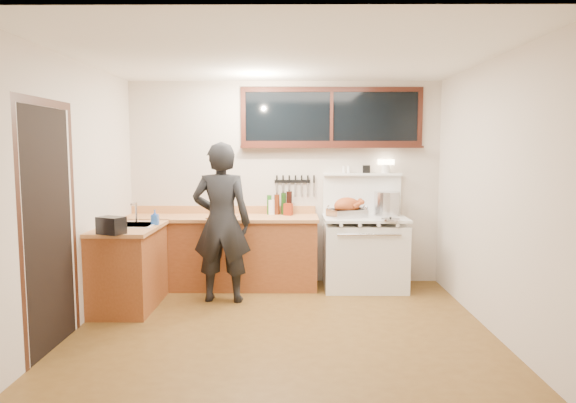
{
  "coord_description": "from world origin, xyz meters",
  "views": [
    {
      "loc": [
        0.09,
        -4.9,
        1.75
      ],
      "look_at": [
        0.05,
        0.85,
        1.15
      ],
      "focal_mm": 32.0,
      "sensor_mm": 36.0,
      "label": 1
    }
  ],
  "objects_px": {
    "roast_turkey": "(347,209)",
    "man": "(222,222)",
    "vintage_stove": "(364,251)",
    "cutting_board": "(223,214)"
  },
  "relations": [
    {
      "from": "man",
      "to": "cutting_board",
      "type": "distance_m",
      "value": 0.45
    },
    {
      "from": "vintage_stove",
      "to": "cutting_board",
      "type": "bearing_deg",
      "value": -176.23
    },
    {
      "from": "vintage_stove",
      "to": "roast_turkey",
      "type": "distance_m",
      "value": 0.58
    },
    {
      "from": "cutting_board",
      "to": "roast_turkey",
      "type": "height_order",
      "value": "roast_turkey"
    },
    {
      "from": "man",
      "to": "roast_turkey",
      "type": "relative_size",
      "value": 3.55
    },
    {
      "from": "vintage_stove",
      "to": "cutting_board",
      "type": "relative_size",
      "value": 4.26
    },
    {
      "from": "vintage_stove",
      "to": "cutting_board",
      "type": "distance_m",
      "value": 1.82
    },
    {
      "from": "vintage_stove",
      "to": "man",
      "type": "xyz_separation_m",
      "value": [
        -1.71,
        -0.56,
        0.44
      ]
    },
    {
      "from": "vintage_stove",
      "to": "roast_turkey",
      "type": "xyz_separation_m",
      "value": [
        -0.22,
        -0.02,
        0.53
      ]
    },
    {
      "from": "roast_turkey",
      "to": "man",
      "type": "bearing_deg",
      "value": -160.26
    }
  ]
}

